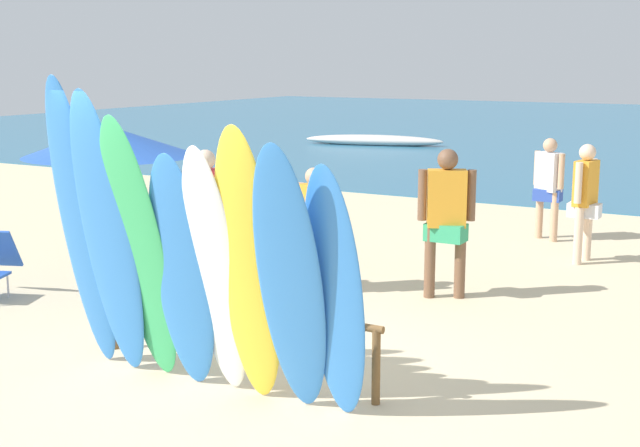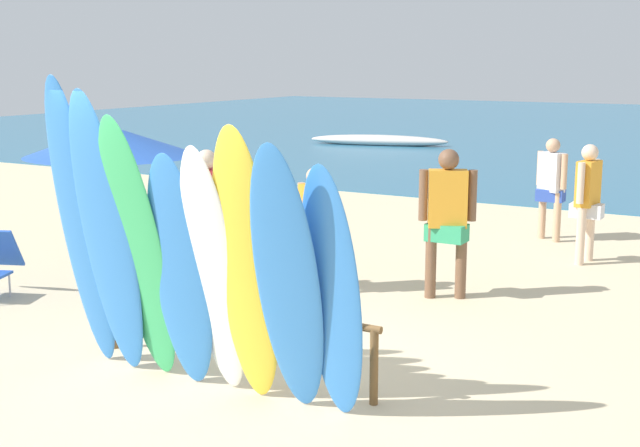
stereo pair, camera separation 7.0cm
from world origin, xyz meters
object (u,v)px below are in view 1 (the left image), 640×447
(surfboard_blue_7, at_px, (335,295))
(beachgoer_photographing, at_px, (207,211))
(surfboard_blue_3, at_px, (182,273))
(surfboard_green_2, at_px, (139,251))
(beachgoer_midbeach, at_px, (314,221))
(distant_boat, at_px, (374,140))
(beachgoer_by_water, at_px, (446,213))
(surfboard_blue_1, at_px, (108,236))
(surfboard_blue_6, at_px, (290,283))
(beach_umbrella, at_px, (109,141))
(beachgoer_near_rack, at_px, (585,195))
(surfboard_white_4, at_px, (215,273))
(surfboard_yellow_5, at_px, (248,267))
(surfboard_blue_0, at_px, (82,225))
(surfboard_rack, at_px, (233,317))
(beachgoer_strolling, at_px, (548,182))

(surfboard_blue_7, height_order, beachgoer_photographing, surfboard_blue_7)
(surfboard_blue_3, relative_size, beachgoer_photographing, 1.20)
(surfboard_green_2, xyz_separation_m, beachgoer_midbeach, (-0.20, 3.31, -0.30))
(distant_boat, bearing_deg, beachgoer_by_water, -61.55)
(surfboard_blue_1, distance_m, surfboard_blue_6, 1.84)
(beach_umbrella, bearing_deg, beachgoer_near_rack, 45.26)
(surfboard_blue_7, xyz_separation_m, beachgoer_midbeach, (-2.02, 3.22, -0.15))
(distant_boat, bearing_deg, surfboard_white_4, -67.62)
(surfboard_green_2, relative_size, surfboard_yellow_5, 1.03)
(surfboard_yellow_5, xyz_separation_m, surfboard_blue_6, (0.43, -0.08, -0.05))
(surfboard_blue_6, bearing_deg, surfboard_white_4, 167.38)
(surfboard_blue_0, bearing_deg, surfboard_green_2, -1.50)
(surfboard_rack, xyz_separation_m, beachgoer_midbeach, (-0.76, 2.76, 0.34))
(surfboard_blue_6, xyz_separation_m, beachgoer_photographing, (-2.77, 2.67, -0.10))
(beachgoer_photographing, xyz_separation_m, beachgoer_by_water, (2.53, 1.20, 0.02))
(surfboard_green_2, relative_size, beachgoer_strolling, 1.51)
(surfboard_rack, relative_size, beachgoer_near_rack, 1.79)
(surfboard_yellow_5, height_order, surfboard_blue_7, surfboard_yellow_5)
(surfboard_blue_3, relative_size, beachgoer_by_water, 1.18)
(surfboard_blue_3, distance_m, surfboard_blue_7, 1.41)
(surfboard_blue_0, relative_size, surfboard_blue_1, 1.04)
(surfboard_yellow_5, distance_m, surfboard_blue_6, 0.44)
(surfboard_rack, bearing_deg, surfboard_blue_6, -31.83)
(beachgoer_photographing, distance_m, beach_umbrella, 1.37)
(surfboard_blue_6, bearing_deg, surfboard_rack, 142.18)
(beachgoer_by_water, bearing_deg, surfboard_rack, -128.48)
(surfboard_blue_0, distance_m, beachgoer_photographing, 2.69)
(beachgoer_strolling, bearing_deg, beachgoer_midbeach, 99.64)
(surfboard_rack, xyz_separation_m, distant_boat, (-7.94, 19.23, -0.36))
(surfboard_blue_0, bearing_deg, surfboard_blue_6, -0.85)
(beach_umbrella, relative_size, distant_boat, 0.44)
(surfboard_blue_1, distance_m, surfboard_yellow_5, 1.40)
(beachgoer_photographing, distance_m, distant_boat, 18.23)
(surfboard_blue_0, height_order, beachgoer_strolling, surfboard_blue_0)
(surfboard_blue_1, distance_m, beachgoer_midbeach, 3.36)
(surfboard_green_2, relative_size, surfboard_white_4, 1.11)
(surfboard_rack, distance_m, beachgoer_by_water, 3.39)
(surfboard_blue_1, height_order, surfboard_yellow_5, surfboard_blue_1)
(beachgoer_strolling, bearing_deg, surfboard_green_2, 109.46)
(distant_boat, bearing_deg, surfboard_rack, -67.57)
(surfboard_white_4, xyz_separation_m, surfboard_blue_6, (0.76, -0.09, 0.04))
(surfboard_blue_6, bearing_deg, beachgoer_midbeach, 111.02)
(surfboard_blue_1, bearing_deg, surfboard_blue_6, 2.18)
(surfboard_rack, bearing_deg, beachgoer_strolling, 83.07)
(surfboard_blue_0, xyz_separation_m, beachgoer_near_rack, (2.93, 6.42, -0.38))
(surfboard_blue_6, height_order, beach_umbrella, surfboard_blue_6)
(surfboard_blue_0, relative_size, surfboard_blue_6, 1.18)
(beachgoer_strolling, bearing_deg, distant_boat, -23.96)
(surfboard_white_4, bearing_deg, beach_umbrella, 147.99)
(beachgoer_near_rack, distance_m, beachgoer_strolling, 1.52)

